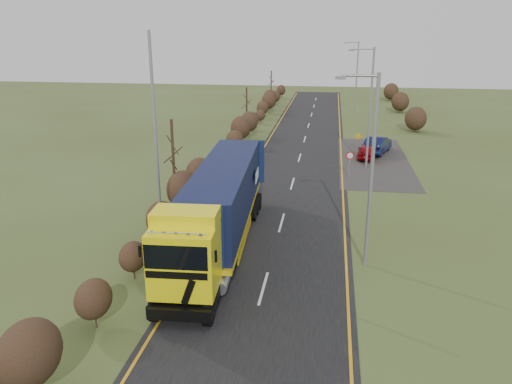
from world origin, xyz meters
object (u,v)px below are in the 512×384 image
object	(u,v)px
car_blue_sedan	(377,145)
lorry	(220,205)
car_red_hatchback	(366,152)
speed_sign	(350,160)
streetlight_near	(370,165)

from	to	relation	value
car_blue_sedan	lorry	bearing A→B (deg)	85.81
lorry	car_red_hatchback	xyz separation A→B (m)	(8.69, 20.81, -1.82)
lorry	car_blue_sedan	xyz separation A→B (m)	(9.80, 23.04, -1.66)
car_red_hatchback	speed_sign	world-z (taller)	speed_sign
lorry	car_blue_sedan	size ratio (longest dim) A/B	3.26
lorry	speed_sign	bearing A→B (deg)	60.65
car_blue_sedan	speed_sign	bearing A→B (deg)	91.31
streetlight_near	speed_sign	xyz separation A→B (m)	(-0.28, 15.03, -3.62)
lorry	streetlight_near	xyz separation A→B (m)	(7.28, -0.85, 2.63)
speed_sign	car_blue_sedan	bearing A→B (deg)	72.47
lorry	speed_sign	xyz separation A→B (m)	(7.00, 14.19, -1.00)
lorry	streetlight_near	world-z (taller)	streetlight_near
car_red_hatchback	streetlight_near	size ratio (longest dim) A/B	0.40
lorry	car_red_hatchback	world-z (taller)	lorry
streetlight_near	speed_sign	size ratio (longest dim) A/B	4.36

